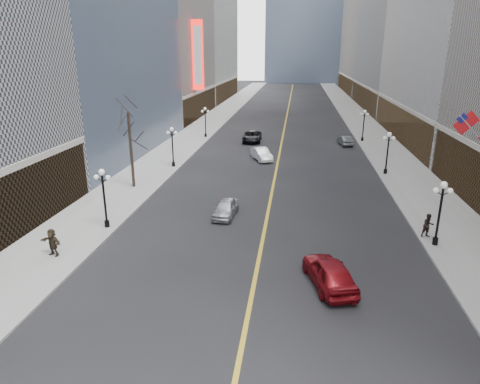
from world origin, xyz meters
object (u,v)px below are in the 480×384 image
(car_nb_near, at_px, (226,208))
(car_nb_mid, at_px, (262,154))
(streetlamp_east_1, at_px, (441,207))
(streetlamp_west_3, at_px, (205,119))
(streetlamp_east_2, at_px, (388,149))
(streetlamp_east_3, at_px, (364,122))
(car_sb_far, at_px, (345,140))
(streetlamp_west_2, at_px, (172,143))
(car_nb_far, at_px, (252,137))
(car_sb_mid, at_px, (329,272))
(streetlamp_west_1, at_px, (104,192))

(car_nb_near, relative_size, car_nb_mid, 0.89)
(car_nb_mid, bearing_deg, car_nb_near, -117.27)
(streetlamp_east_1, distance_m, streetlamp_west_3, 43.05)
(streetlamp_east_2, xyz_separation_m, streetlamp_east_3, (0.00, 18.00, 0.00))
(streetlamp_east_1, height_order, car_nb_mid, streetlamp_east_1)
(streetlamp_east_1, xyz_separation_m, car_sb_far, (-2.80, 33.22, -2.24))
(streetlamp_east_1, height_order, streetlamp_east_3, same)
(streetlamp_east_3, distance_m, streetlamp_west_2, 29.68)
(streetlamp_west_2, distance_m, car_sb_far, 25.87)
(car_nb_near, xyz_separation_m, car_nb_far, (-0.99, 30.06, 0.10))
(car_nb_far, xyz_separation_m, car_sb_far, (13.35, -0.58, -0.12))
(streetlamp_west_3, xyz_separation_m, car_sb_mid, (16.05, -42.20, -2.05))
(streetlamp_east_2, xyz_separation_m, streetlamp_west_2, (-23.60, 0.00, 0.00))
(streetlamp_west_3, relative_size, car_nb_far, 0.81)
(streetlamp_east_3, height_order, car_nb_far, streetlamp_east_3)
(car_nb_near, xyz_separation_m, car_sb_far, (12.36, 29.47, -0.02))
(streetlamp_west_2, bearing_deg, car_sb_mid, -56.45)
(car_nb_far, relative_size, car_sb_mid, 1.12)
(streetlamp_west_3, relative_size, car_nb_near, 1.13)
(car_nb_near, height_order, car_nb_mid, car_nb_mid)
(streetlamp_west_1, height_order, streetlamp_west_2, same)
(streetlamp_east_3, bearing_deg, streetlamp_east_1, -90.00)
(streetlamp_east_3, height_order, car_sb_far, streetlamp_east_3)
(streetlamp_east_1, distance_m, car_sb_far, 33.41)
(streetlamp_east_2, distance_m, car_nb_mid, 14.86)
(streetlamp_west_2, bearing_deg, streetlamp_west_3, 90.00)
(streetlamp_east_3, height_order, streetlamp_west_3, same)
(streetlamp_west_3, bearing_deg, car_nb_far, -16.47)
(streetlamp_west_2, height_order, car_nb_near, streetlamp_west_2)
(streetlamp_west_2, bearing_deg, car_nb_near, -59.38)
(streetlamp_west_1, bearing_deg, car_nb_far, 77.57)
(streetlamp_east_2, height_order, car_nb_near, streetlamp_east_2)
(streetlamp_west_1, bearing_deg, streetlamp_east_2, 37.33)
(streetlamp_west_2, distance_m, streetlamp_west_3, 18.00)
(streetlamp_west_2, height_order, car_nb_far, streetlamp_west_2)
(streetlamp_east_3, bearing_deg, car_nb_near, -115.18)
(car_nb_near, relative_size, car_sb_far, 1.00)
(car_nb_mid, bearing_deg, streetlamp_west_3, 103.35)
(streetlamp_west_2, relative_size, car_nb_far, 0.81)
(streetlamp_east_1, distance_m, car_nb_far, 37.52)
(streetlamp_west_1, bearing_deg, streetlamp_west_3, 90.00)
(streetlamp_west_2, xyz_separation_m, car_nb_far, (7.45, 15.80, -2.12))
(car_sb_mid, bearing_deg, streetlamp_east_2, -123.65)
(car_nb_mid, relative_size, car_sb_mid, 0.90)
(car_nb_near, distance_m, car_sb_mid, 12.53)
(streetlamp_west_2, height_order, streetlamp_west_3, same)
(streetlamp_east_1, xyz_separation_m, car_nb_near, (-15.16, 3.74, -2.22))
(car_nb_far, distance_m, car_sb_far, 13.37)
(streetlamp_east_1, bearing_deg, streetlamp_west_1, 180.00)
(streetlamp_west_1, distance_m, car_nb_near, 9.49)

